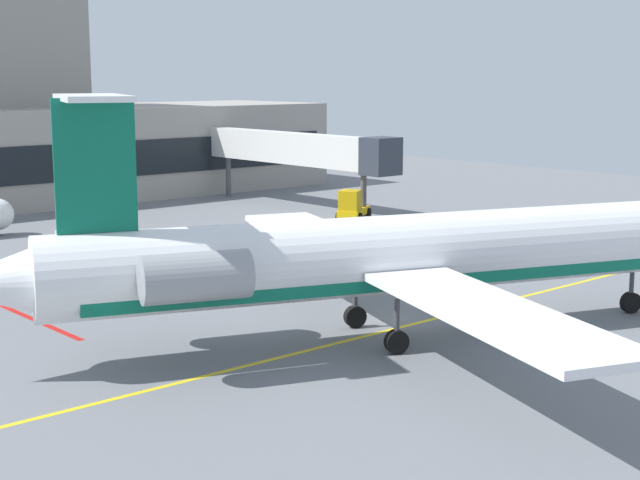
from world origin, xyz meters
TOP-DOWN VIEW (x-y plane):
  - ground at (-0.00, 0.00)m, footprint 120.00×120.00m
  - jet_bridge_west at (19.43, 28.96)m, footprint 2.40×20.58m
  - regional_jet at (-1.49, -1.35)m, footprint 33.08×27.28m
  - baggage_tug at (-7.32, 12.40)m, footprint 3.97×3.34m
  - pushback_tractor at (-0.72, 25.18)m, footprint 2.46×3.69m
  - belt_loader at (17.99, 21.78)m, footprint 3.80×3.15m
  - safety_cone_alpha at (2.98, 7.00)m, footprint 0.47×0.47m
  - safety_cone_bravo at (0.20, 7.24)m, footprint 0.47×0.47m

SIDE VIEW (x-z plane):
  - ground at x=0.00m, z-range -0.10..0.00m
  - safety_cone_alpha at x=2.98m, z-range -0.03..0.52m
  - safety_cone_bravo at x=0.20m, z-range -0.03..0.52m
  - baggage_tug at x=-7.32m, z-range -0.06..1.70m
  - pushback_tractor at x=-0.72m, z-range -0.09..1.87m
  - belt_loader at x=17.99m, z-range -0.11..2.10m
  - regional_jet at x=-1.49m, z-range -1.46..8.08m
  - jet_bridge_west at x=19.43m, z-range 1.57..7.44m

